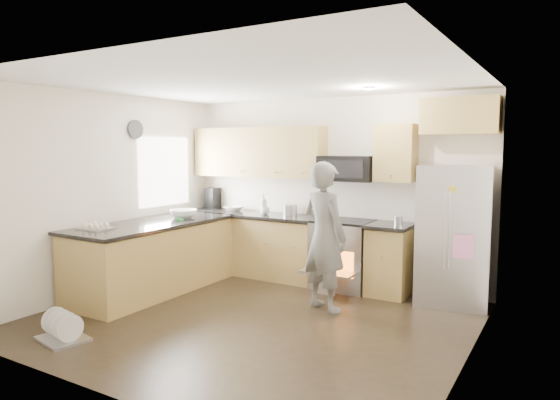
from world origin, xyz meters
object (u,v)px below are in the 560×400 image
Objects in this scene: stove_range at (343,238)px; person at (325,236)px; refrigerator at (453,235)px; dish_rack at (63,332)px.

stove_range reaches higher than person.
refrigerator is at bearing -119.87° from person.
stove_range is 3.60m from dish_rack.
dish_rack is at bearing -143.12° from refrigerator.
refrigerator is 0.97× the size of person.
person reaches higher than dish_rack.
refrigerator is 1.58m from person.
stove_range is 1.43m from refrigerator.
person is at bearing -79.50° from stove_range.
dish_rack is (-1.63, -3.16, -0.60)m from stove_range.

